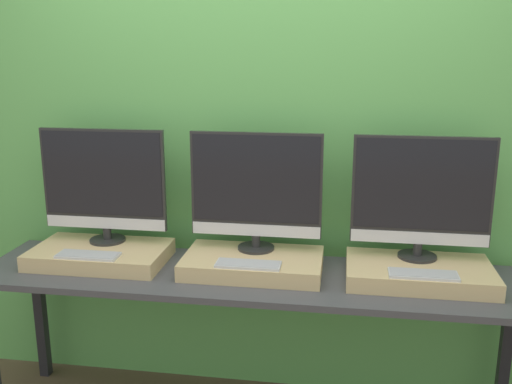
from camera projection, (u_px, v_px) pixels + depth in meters
wall_back at (263, 144)px, 2.80m from camera, size 8.00×0.04×2.60m
workbench at (252, 288)px, 2.60m from camera, size 2.51×0.57×0.76m
wooden_riser_left at (100, 255)px, 2.73m from camera, size 0.63×0.38×0.07m
monitor_left at (104, 183)px, 2.73m from camera, size 0.61×0.17×0.55m
keyboard_left at (88, 255)px, 2.59m from camera, size 0.28×0.10×0.01m
wooden_riser_center at (253, 263)px, 2.62m from camera, size 0.63×0.38×0.07m
monitor_center at (256, 188)px, 2.62m from camera, size 0.61×0.17×0.55m
keyboard_center at (248, 264)px, 2.48m from camera, size 0.28×0.10×0.01m
wooden_riser_right at (419, 273)px, 2.50m from camera, size 0.63×0.38×0.07m
monitor_right at (422, 194)px, 2.51m from camera, size 0.61×0.17×0.55m
keyboard_right at (423, 274)px, 2.37m from camera, size 0.28×0.10×0.01m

